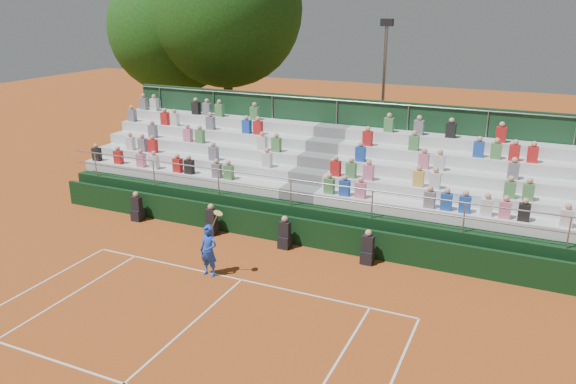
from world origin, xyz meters
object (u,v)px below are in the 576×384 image
at_px(tree_west, 173,29).
at_px(floodlight_mast, 384,83).
at_px(tennis_player, 209,251).
at_px(tree_east, 226,9).

distance_m(tree_west, floodlight_mast, 12.28).
xyz_separation_m(tennis_player, tree_west, (-10.42, 13.52, 5.91)).
relative_size(tree_east, floodlight_mast, 1.60).
bearing_deg(floodlight_mast, tennis_player, -96.70).
height_order(tree_west, floodlight_mast, tree_west).
distance_m(tennis_player, tree_east, 16.75).
bearing_deg(floodlight_mast, tree_east, -177.80).
xyz_separation_m(tree_west, floodlight_mast, (12.05, 0.33, -2.39)).
bearing_deg(tennis_player, tree_east, 117.46).
distance_m(tree_east, floodlight_mast, 9.31).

